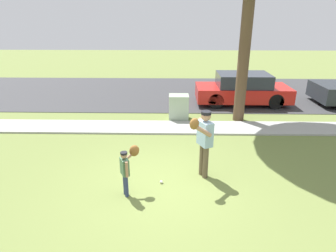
{
  "coord_description": "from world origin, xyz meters",
  "views": [
    {
      "loc": [
        0.22,
        -5.74,
        3.68
      ],
      "look_at": [
        0.06,
        1.21,
        1.0
      ],
      "focal_mm": 30.79,
      "sensor_mm": 36.0,
      "label": 1
    }
  ],
  "objects_px": {
    "person_child": "(127,165)",
    "baseball": "(161,182)",
    "person_adult": "(204,137)",
    "utility_cabinet": "(179,107)",
    "parked_hatchback_red": "(242,89)"
  },
  "relations": [
    {
      "from": "person_adult",
      "to": "person_child",
      "type": "bearing_deg",
      "value": -1.67
    },
    {
      "from": "person_adult",
      "to": "parked_hatchback_red",
      "type": "relative_size",
      "value": 0.41
    },
    {
      "from": "person_child",
      "to": "baseball",
      "type": "relative_size",
      "value": 14.59
    },
    {
      "from": "person_adult",
      "to": "baseball",
      "type": "height_order",
      "value": "person_adult"
    },
    {
      "from": "baseball",
      "to": "utility_cabinet",
      "type": "bearing_deg",
      "value": 84.17
    },
    {
      "from": "person_adult",
      "to": "parked_hatchback_red",
      "type": "xyz_separation_m",
      "value": [
        2.29,
        6.24,
        -0.38
      ]
    },
    {
      "from": "person_adult",
      "to": "utility_cabinet",
      "type": "bearing_deg",
      "value": -108.83
    },
    {
      "from": "baseball",
      "to": "parked_hatchback_red",
      "type": "bearing_deg",
      "value": 63.6
    },
    {
      "from": "person_adult",
      "to": "person_child",
      "type": "relative_size",
      "value": 1.54
    },
    {
      "from": "person_adult",
      "to": "baseball",
      "type": "relative_size",
      "value": 22.42
    },
    {
      "from": "person_adult",
      "to": "baseball",
      "type": "xyz_separation_m",
      "value": [
        -0.98,
        -0.34,
        -1.0
      ]
    },
    {
      "from": "person_child",
      "to": "baseball",
      "type": "bearing_deg",
      "value": 5.03
    },
    {
      "from": "utility_cabinet",
      "to": "person_adult",
      "type": "bearing_deg",
      "value": -82.81
    },
    {
      "from": "utility_cabinet",
      "to": "parked_hatchback_red",
      "type": "bearing_deg",
      "value": 36.92
    },
    {
      "from": "person_child",
      "to": "baseball",
      "type": "height_order",
      "value": "person_child"
    }
  ]
}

